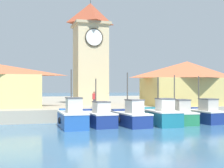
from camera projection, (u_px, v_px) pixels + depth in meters
name	position (u px, v px, depth m)	size (l,w,h in m)	color
ground_plane	(154.00, 129.00, 23.73)	(300.00, 300.00, 0.00)	#386689
quay_wharf	(85.00, 104.00, 48.67)	(120.00, 40.00, 1.17)	#A89E89
fishing_boat_far_left	(72.00, 117.00, 24.35)	(2.00, 4.32, 4.61)	#2356A8
fishing_boat_left_outer	(98.00, 117.00, 25.59)	(2.22, 4.66, 3.90)	navy
fishing_boat_left_inner	(131.00, 117.00, 25.62)	(2.28, 4.68, 4.43)	navy
fishing_boat_mid_left	(161.00, 116.00, 26.19)	(2.09, 4.46, 4.06)	#196B7F
fishing_boat_center	(178.00, 115.00, 27.70)	(2.26, 5.27, 4.29)	#237A4C
fishing_boat_mid_right	(203.00, 114.00, 28.13)	(2.41, 4.63, 4.22)	navy
clock_tower	(90.00, 51.00, 36.37)	(4.03, 4.03, 13.45)	beige
warehouse_right	(187.00, 83.00, 34.81)	(9.76, 5.65, 4.89)	tan
dock_worker_near_tower	(94.00, 99.00, 30.09)	(0.34, 0.22, 1.62)	#33333D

